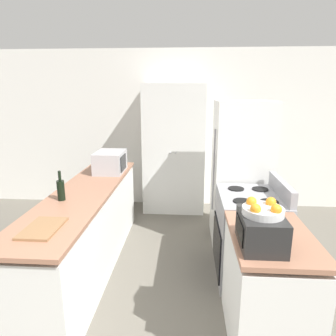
{
  "coord_description": "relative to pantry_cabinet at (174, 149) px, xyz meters",
  "views": [
    {
      "loc": [
        0.23,
        -1.52,
        1.94
      ],
      "look_at": [
        0.0,
        1.92,
        1.05
      ],
      "focal_mm": 32.0,
      "sensor_mm": 36.0,
      "label": 1
    }
  ],
  "objects": [
    {
      "name": "counter_right",
      "position": [
        0.86,
        -2.68,
        -0.58
      ],
      "size": [
        0.6,
        0.88,
        0.91
      ],
      "color": "silver",
      "rests_on": "ground_plane"
    },
    {
      "name": "microwave",
      "position": [
        -0.78,
        -1.02,
        0.02
      ],
      "size": [
        0.36,
        0.47,
        0.27
      ],
      "color": "#B2B2B7",
      "rests_on": "counter_left"
    },
    {
      "name": "wine_bottle",
      "position": [
        -0.99,
        -2.08,
        -0.01
      ],
      "size": [
        0.07,
        0.07,
        0.29
      ],
      "color": "black",
      "rests_on": "counter_left"
    },
    {
      "name": "wall_back",
      "position": [
        -0.01,
        0.3,
        0.28
      ],
      "size": [
        7.0,
        0.06,
        2.6
      ],
      "color": "white",
      "rests_on": "ground_plane"
    },
    {
      "name": "counter_left",
      "position": [
        -0.88,
        -1.79,
        -0.58
      ],
      "size": [
        0.6,
        2.65,
        0.91
      ],
      "color": "silver",
      "rests_on": "ground_plane"
    },
    {
      "name": "pantry_cabinet",
      "position": [
        0.0,
        0.0,
        0.0
      ],
      "size": [
        0.98,
        0.53,
        2.05
      ],
      "color": "silver",
      "rests_on": "ground_plane"
    },
    {
      "name": "cutting_board",
      "position": [
        -0.88,
        -2.71,
        -0.1
      ],
      "size": [
        0.25,
        0.39,
        0.02
      ],
      "color": "#8E6642",
      "rests_on": "counter_left"
    },
    {
      "name": "fruit_bowl",
      "position": [
        0.73,
        -2.84,
        0.15
      ],
      "size": [
        0.27,
        0.27,
        0.1
      ],
      "color": "silver",
      "rests_on": "toaster_oven"
    },
    {
      "name": "stove",
      "position": [
        0.88,
        -1.82,
        -0.56
      ],
      "size": [
        0.66,
        0.79,
        1.07
      ],
      "color": "#9E9EA3",
      "rests_on": "ground_plane"
    },
    {
      "name": "refrigerator",
      "position": [
        0.9,
        -1.01,
        -0.11
      ],
      "size": [
        0.72,
        0.75,
        1.83
      ],
      "color": "white",
      "rests_on": "ground_plane"
    },
    {
      "name": "toaster_oven",
      "position": [
        0.73,
        -2.84,
        0.0
      ],
      "size": [
        0.29,
        0.39,
        0.23
      ],
      "color": "black",
      "rests_on": "counter_right"
    }
  ]
}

